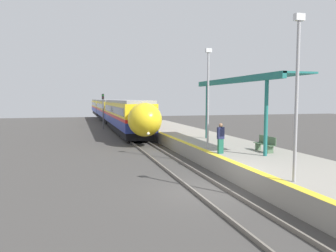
{
  "coord_description": "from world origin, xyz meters",
  "views": [
    {
      "loc": [
        -5.36,
        -12.67,
        3.93
      ],
      "look_at": [
        0.56,
        8.48,
        2.1
      ],
      "focal_mm": 35.0,
      "sensor_mm": 36.0,
      "label": 1
    }
  ],
  "objects_px": {
    "platform_bench": "(265,143)",
    "railway_signal": "(103,108)",
    "person_waiting": "(221,138)",
    "lamppost_mid": "(208,93)",
    "lamppost_near": "(297,88)",
    "train": "(109,109)"
  },
  "relations": [
    {
      "from": "railway_signal",
      "to": "lamppost_near",
      "type": "bearing_deg",
      "value": -82.78
    },
    {
      "from": "platform_bench",
      "to": "railway_signal",
      "type": "xyz_separation_m",
      "value": [
        -7.0,
        27.02,
        1.39
      ]
    },
    {
      "from": "railway_signal",
      "to": "person_waiting",
      "type": "bearing_deg",
      "value": -81.04
    },
    {
      "from": "platform_bench",
      "to": "person_waiting",
      "type": "bearing_deg",
      "value": 178.25
    },
    {
      "from": "platform_bench",
      "to": "train",
      "type": "bearing_deg",
      "value": 97.0
    },
    {
      "from": "train",
      "to": "lamppost_mid",
      "type": "height_order",
      "value": "lamppost_mid"
    },
    {
      "from": "railway_signal",
      "to": "lamppost_near",
      "type": "relative_size",
      "value": 0.77
    },
    {
      "from": "person_waiting",
      "to": "railway_signal",
      "type": "bearing_deg",
      "value": 98.96
    },
    {
      "from": "train",
      "to": "railway_signal",
      "type": "xyz_separation_m",
      "value": [
        -2.02,
        -13.49,
        0.62
      ]
    },
    {
      "from": "railway_signal",
      "to": "train",
      "type": "bearing_deg",
      "value": 81.47
    },
    {
      "from": "train",
      "to": "platform_bench",
      "type": "bearing_deg",
      "value": -83.0
    },
    {
      "from": "platform_bench",
      "to": "lamppost_near",
      "type": "height_order",
      "value": "lamppost_near"
    },
    {
      "from": "person_waiting",
      "to": "lamppost_near",
      "type": "height_order",
      "value": "lamppost_near"
    },
    {
      "from": "person_waiting",
      "to": "lamppost_mid",
      "type": "relative_size",
      "value": 0.28
    },
    {
      "from": "person_waiting",
      "to": "platform_bench",
      "type": "bearing_deg",
      "value": -1.75
    },
    {
      "from": "lamppost_near",
      "to": "train",
      "type": "bearing_deg",
      "value": 92.69
    },
    {
      "from": "platform_bench",
      "to": "lamppost_mid",
      "type": "height_order",
      "value": "lamppost_mid"
    },
    {
      "from": "platform_bench",
      "to": "railway_signal",
      "type": "bearing_deg",
      "value": 104.52
    },
    {
      "from": "platform_bench",
      "to": "railway_signal",
      "type": "distance_m",
      "value": 27.95
    },
    {
      "from": "railway_signal",
      "to": "lamppost_near",
      "type": "xyz_separation_m",
      "value": [
        4.22,
        -33.32,
        1.52
      ]
    },
    {
      "from": "train",
      "to": "lamppost_mid",
      "type": "xyz_separation_m",
      "value": [
        2.2,
        -38.65,
        2.14
      ]
    },
    {
      "from": "person_waiting",
      "to": "lamppost_mid",
      "type": "distance_m",
      "value": 3.08
    }
  ]
}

